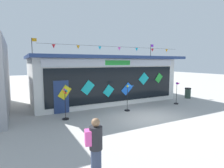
{
  "coord_description": "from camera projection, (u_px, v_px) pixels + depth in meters",
  "views": [
    {
      "loc": [
        -6.44,
        -7.82,
        3.09
      ],
      "look_at": [
        -0.66,
        3.12,
        1.61
      ],
      "focal_mm": 29.29,
      "sensor_mm": 36.0,
      "label": 1
    }
  ],
  "objects": [
    {
      "name": "ground_plane",
      "position": [
        148.0,
        118.0,
        10.22
      ],
      "size": [
        80.0,
        80.0,
        0.0
      ],
      "primitive_type": "plane",
      "color": "#ADAAA5"
    },
    {
      "name": "person_near_camera",
      "position": [
        95.0,
        148.0,
        4.71
      ],
      "size": [
        0.47,
        0.36,
        1.68
      ],
      "rotation": [
        0.0,
        0.0,
        1.32
      ],
      "color": "#333D56",
      "rests_on": "ground_plane"
    },
    {
      "name": "kite_shop_building",
      "position": [
        101.0,
        78.0,
        15.12
      ],
      "size": [
        11.25,
        6.46,
        4.76
      ],
      "color": "silver",
      "rests_on": "ground_plane"
    },
    {
      "name": "trash_bin",
      "position": [
        188.0,
        93.0,
        15.71
      ],
      "size": [
        0.52,
        0.52,
        0.89
      ],
      "color": "#2D4238",
      "rests_on": "ground_plane"
    },
    {
      "name": "wind_spinner_far_left",
      "position": [
        65.0,
        103.0,
        9.76
      ],
      "size": [
        0.35,
        0.35,
        1.71
      ],
      "color": "black",
      "rests_on": "ground_plane"
    },
    {
      "name": "wind_spinner_left",
      "position": [
        130.0,
        93.0,
        11.6
      ],
      "size": [
        0.68,
        0.35,
        1.68
      ],
      "color": "black",
      "rests_on": "ground_plane"
    },
    {
      "name": "wind_spinner_center_left",
      "position": [
        178.0,
        91.0,
        13.51
      ],
      "size": [
        0.57,
        0.32,
        1.62
      ],
      "color": "black",
      "rests_on": "ground_plane"
    }
  ]
}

